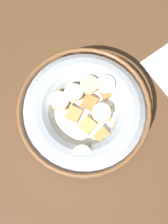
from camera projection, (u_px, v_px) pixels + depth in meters
ground_plane at (84, 119)px, 42.55cm from camera, size 115.17×115.17×2.00cm
cereal_bowl at (84, 113)px, 38.98cm from camera, size 18.49×18.49×5.39cm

